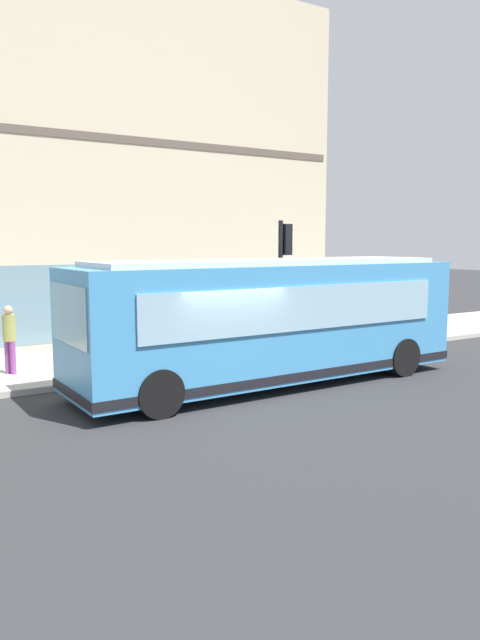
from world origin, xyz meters
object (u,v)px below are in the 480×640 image
Objects in this scene: newspaper_vending_box at (200,340)px; fire_hydrant at (114,338)px; pedestrian_by_light_pole at (287,309)px; city_bus_nearside at (272,322)px; traffic_light_near_corner at (284,262)px; pedestrian_near_hydrant at (9,335)px.

fire_hydrant is at bearing 38.57° from newspaper_vending_box.
pedestrian_by_light_pole reaches higher than newspaper_vending_box.
city_bus_nearside reaches higher than fire_hydrant.
fire_hydrant is at bearing 17.91° from city_bus_nearside.
pedestrian_by_light_pole is 1.89× the size of newspaper_vending_box.
newspaper_vending_box is (3.58, 0.07, -0.95)m from city_bus_nearside.
fire_hydrant is (5.88, 1.90, -1.04)m from city_bus_nearside.
newspaper_vending_box is at bearing 1.09° from city_bus_nearside.
traffic_light_near_corner is 7.82m from pedestrian_near_hydrant.
pedestrian_near_hydrant is 1.03× the size of pedestrian_by_light_pole.
newspaper_vending_box is (-0.33, -5.30, -0.56)m from pedestrian_near_hydrant.
fire_hydrant is (3.47, 4.01, -2.40)m from traffic_light_near_corner.
pedestrian_by_light_pole is 4.83m from newspaper_vending_box.
traffic_light_near_corner is 2.33× the size of pedestrian_by_light_pole.
pedestrian_near_hydrant is at bearing 119.66° from fire_hydrant.
pedestrian_near_hydrant is (3.91, 5.37, -0.40)m from city_bus_nearside.
fire_hydrant is at bearing 84.93° from pedestrian_by_light_pole.
pedestrian_by_light_pole is at bearing -81.77° from pedestrian_near_hydrant.
newspaper_vending_box is at bearing 61.76° from traffic_light_near_corner.
city_bus_nearside is 3.48m from traffic_light_near_corner.
city_bus_nearside is at bearing -126.05° from pedestrian_near_hydrant.
pedestrian_by_light_pole is (5.32, -4.41, -0.43)m from city_bus_nearside.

